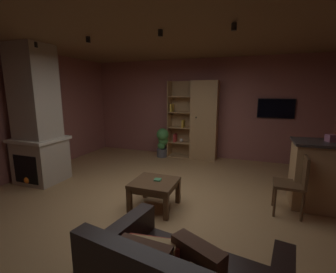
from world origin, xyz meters
The scene contains 17 objects.
floor centered at (0.00, 0.00, -0.01)m, with size 6.40×6.11×0.02m, color #A37A4C.
wall_back centered at (0.00, 3.08, 1.35)m, with size 6.52×0.06×2.70m, color #8E544C.
wall_left centered at (-3.23, 0.00, 1.35)m, with size 0.06×6.11×2.70m, color #8E544C.
ceiling centered at (0.00, 0.00, 2.71)m, with size 6.40×6.11×0.02m, color brown.
window_pane_back centered at (-0.28, 3.05, 1.18)m, with size 0.70×0.01×0.77m, color white.
stone_fireplace centered at (-2.65, 0.07, 1.22)m, with size 0.91×0.82×2.70m.
bookshelf_cabinet centered at (0.07, 2.81, 1.04)m, with size 1.35×0.41×2.11m.
tissue_box centered at (2.51, 0.76, 1.12)m, with size 0.12×0.12×0.11m, color #995972.
coffee_table centered at (-0.01, -0.19, 0.36)m, with size 0.68×0.64×0.45m.
table_book_0 centered at (0.03, -0.15, 0.46)m, with size 0.10×0.10×0.02m, color #387247.
dining_chair centered at (2.02, 0.33, 0.53)m, with size 0.43×0.43×0.92m.
potted_floor_plant centered at (-0.96, 2.58, 0.46)m, with size 0.35×0.38×0.82m.
wall_mounted_tv centered at (1.91, 3.02, 1.41)m, with size 0.86×0.06×0.48m.
track_light_spot_0 centered at (-2.31, -0.09, 2.63)m, with size 0.07×0.07×0.09m, color black.
track_light_spot_1 centered at (-1.16, -0.11, 2.63)m, with size 0.07×0.07×0.09m, color black.
track_light_spot_2 centered at (0.07, -0.11, 2.63)m, with size 0.07×0.07×0.09m, color black.
track_light_spot_3 centered at (1.07, -0.09, 2.63)m, with size 0.07×0.07×0.09m, color black.
Camera 1 is at (1.36, -3.34, 1.82)m, focal length 24.81 mm.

